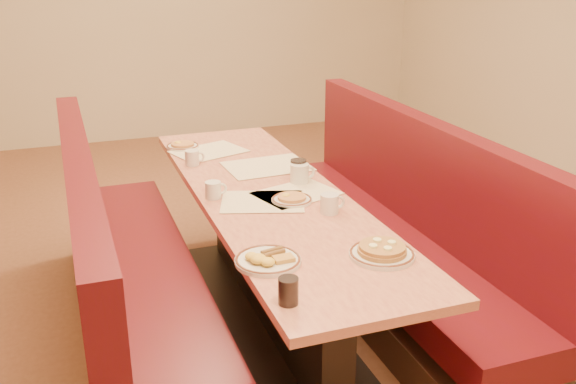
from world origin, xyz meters
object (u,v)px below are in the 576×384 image
object	(u,v)px
pancake_plate	(382,252)
booth_left	(127,286)
eggs_plate	(267,260)
soda_tumbler_mid	(298,170)
coffee_mug_c	(300,173)
coffee_mug_b	(214,190)
booth_right	(395,243)
coffee_mug_d	(193,157)
diner_table	(270,261)
coffee_mug_a	(330,203)
soda_tumbler_near	(288,291)

from	to	relation	value
pancake_plate	booth_left	bearing A→B (deg)	137.99
booth_left	eggs_plate	xyz separation A→B (m)	(0.48, -0.73, 0.40)
pancake_plate	soda_tumbler_mid	xyz separation A→B (m)	(0.01, 0.96, 0.04)
coffee_mug_c	soda_tumbler_mid	distance (m)	0.04
soda_tumbler_mid	coffee_mug_b	bearing A→B (deg)	-168.47
coffee_mug_c	booth_right	bearing A→B (deg)	-12.41
booth_right	eggs_plate	size ratio (longest dim) A/B	9.68
pancake_plate	coffee_mug_b	size ratio (longest dim) A/B	2.35
eggs_plate	coffee_mug_d	bearing A→B (deg)	90.48
diner_table	coffee_mug_a	xyz separation A→B (m)	(0.18, -0.34, 0.42)
soda_tumbler_near	soda_tumbler_mid	world-z (taller)	soda_tumbler_mid
coffee_mug_d	booth_right	bearing A→B (deg)	-31.37
booth_left	booth_right	bearing A→B (deg)	0.00
diner_table	coffee_mug_d	bearing A→B (deg)	114.35
soda_tumbler_near	booth_left	bearing A→B (deg)	113.41
soda_tumbler_mid	pancake_plate	bearing A→B (deg)	-90.66
coffee_mug_b	soda_tumbler_mid	world-z (taller)	soda_tumbler_mid
booth_left	coffee_mug_b	world-z (taller)	booth_left
coffee_mug_d	soda_tumbler_near	xyz separation A→B (m)	(-0.02, -1.63, 0.00)
coffee_mug_a	pancake_plate	bearing A→B (deg)	-90.17
diner_table	booth_right	xyz separation A→B (m)	(0.73, 0.00, -0.01)
eggs_plate	coffee_mug_c	world-z (taller)	coffee_mug_c
eggs_plate	coffee_mug_c	size ratio (longest dim) A/B	1.89
booth_right	pancake_plate	xyz separation A→B (m)	(-0.54, -0.83, 0.41)
booth_left	coffee_mug_d	distance (m)	0.86
coffee_mug_b	soda_tumbler_mid	bearing A→B (deg)	6.89
coffee_mug_b	soda_tumbler_near	xyz separation A→B (m)	(-0.00, -1.07, 0.00)
coffee_mug_c	soda_tumbler_mid	bearing A→B (deg)	82.32
coffee_mug_b	soda_tumbler_near	world-z (taller)	soda_tumbler_near
booth_right	soda_tumbler_mid	distance (m)	0.70
eggs_plate	coffee_mug_b	bearing A→B (deg)	91.84
coffee_mug_a	coffee_mug_b	size ratio (longest dim) A/B	1.08
coffee_mug_d	soda_tumbler_mid	distance (m)	0.65
booth_right	pancake_plate	bearing A→B (deg)	-123.14
eggs_plate	coffee_mug_b	distance (m)	0.76
booth_right	coffee_mug_c	xyz separation A→B (m)	(-0.53, 0.09, 0.44)
booth_right	coffee_mug_b	size ratio (longest dim) A/B	22.62
booth_left	coffee_mug_b	bearing A→B (deg)	3.59
diner_table	soda_tumbler_mid	size ratio (longest dim) A/B	21.64
booth_right	eggs_plate	distance (m)	1.29
diner_table	coffee_mug_b	bearing A→B (deg)	174.10
booth_right	soda_tumbler_near	distance (m)	1.52
booth_left	coffee_mug_a	distance (m)	1.07
eggs_plate	coffee_mug_b	xyz separation A→B (m)	(-0.02, 0.76, 0.03)
booth_right	coffee_mug_d	distance (m)	1.23
coffee_mug_d	soda_tumbler_mid	size ratio (longest dim) A/B	0.98
coffee_mug_c	soda_tumbler_near	distance (m)	1.23
coffee_mug_a	coffee_mug_d	xyz separation A→B (m)	(-0.44, 0.92, -0.00)
eggs_plate	pancake_plate	bearing A→B (deg)	-12.49
pancake_plate	coffee_mug_c	size ratio (longest dim) A/B	1.90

